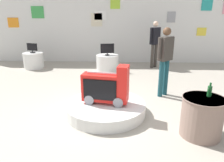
{
  "coord_description": "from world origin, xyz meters",
  "views": [
    {
      "loc": [
        0.43,
        -4.06,
        2.1
      ],
      "look_at": [
        0.23,
        0.38,
        0.66
      ],
      "focal_mm": 34.12,
      "sensor_mm": 36.0,
      "label": 1
    }
  ],
  "objects_px": {
    "display_pedestal_center_rear": "(34,60)",
    "bottle_on_side_table": "(210,91)",
    "display_pedestal_left_rear": "(107,63)",
    "side_table_round": "(202,116)",
    "novelty_firetruck_tv": "(106,88)",
    "tv_on_center_rear": "(32,48)",
    "main_display_pedestal": "(105,108)",
    "shopper_browsing_near_truck": "(155,41)",
    "shopper_browsing_rear": "(165,57)",
    "tv_on_left_rear": "(107,49)"
  },
  "relations": [
    {
      "from": "main_display_pedestal",
      "to": "shopper_browsing_rear",
      "type": "xyz_separation_m",
      "value": [
        1.42,
        1.12,
        0.91
      ]
    },
    {
      "from": "shopper_browsing_rear",
      "to": "display_pedestal_left_rear",
      "type": "bearing_deg",
      "value": 124.22
    },
    {
      "from": "main_display_pedestal",
      "to": "display_pedestal_center_rear",
      "type": "xyz_separation_m",
      "value": [
        -3.1,
        3.84,
        0.18
      ]
    },
    {
      "from": "novelty_firetruck_tv",
      "to": "tv_on_center_rear",
      "type": "height_order",
      "value": "novelty_firetruck_tv"
    },
    {
      "from": "display_pedestal_center_rear",
      "to": "side_table_round",
      "type": "distance_m",
      "value": 6.69
    },
    {
      "from": "side_table_round",
      "to": "shopper_browsing_rear",
      "type": "distance_m",
      "value": 2.04
    },
    {
      "from": "main_display_pedestal",
      "to": "display_pedestal_left_rear",
      "type": "relative_size",
      "value": 2.11
    },
    {
      "from": "display_pedestal_left_rear",
      "to": "shopper_browsing_near_truck",
      "type": "xyz_separation_m",
      "value": [
        1.79,
        0.66,
        0.75
      ]
    },
    {
      "from": "shopper_browsing_rear",
      "to": "main_display_pedestal",
      "type": "bearing_deg",
      "value": -141.7
    },
    {
      "from": "shopper_browsing_near_truck",
      "to": "shopper_browsing_rear",
      "type": "bearing_deg",
      "value": -93.59
    },
    {
      "from": "main_display_pedestal",
      "to": "tv_on_left_rear",
      "type": "height_order",
      "value": "tv_on_left_rear"
    },
    {
      "from": "tv_on_left_rear",
      "to": "side_table_round",
      "type": "bearing_deg",
      "value": -65.67
    },
    {
      "from": "novelty_firetruck_tv",
      "to": "display_pedestal_left_rear",
      "type": "height_order",
      "value": "novelty_firetruck_tv"
    },
    {
      "from": "tv_on_center_rear",
      "to": "bottle_on_side_table",
      "type": "distance_m",
      "value": 6.7
    },
    {
      "from": "shopper_browsing_near_truck",
      "to": "shopper_browsing_rear",
      "type": "xyz_separation_m",
      "value": [
        -0.19,
        -3.02,
        -0.01
      ]
    },
    {
      "from": "display_pedestal_left_rear",
      "to": "shopper_browsing_near_truck",
      "type": "bearing_deg",
      "value": 20.15
    },
    {
      "from": "display_pedestal_center_rear",
      "to": "shopper_browsing_near_truck",
      "type": "height_order",
      "value": "shopper_browsing_near_truck"
    },
    {
      "from": "shopper_browsing_near_truck",
      "to": "tv_on_center_rear",
      "type": "bearing_deg",
      "value": -176.25
    },
    {
      "from": "side_table_round",
      "to": "novelty_firetruck_tv",
      "type": "bearing_deg",
      "value": 156.02
    },
    {
      "from": "main_display_pedestal",
      "to": "shopper_browsing_near_truck",
      "type": "xyz_separation_m",
      "value": [
        1.61,
        4.14,
        0.92
      ]
    },
    {
      "from": "bottle_on_side_table",
      "to": "shopper_browsing_near_truck",
      "type": "bearing_deg",
      "value": 92.8
    },
    {
      "from": "shopper_browsing_near_truck",
      "to": "main_display_pedestal",
      "type": "bearing_deg",
      "value": -111.29
    },
    {
      "from": "main_display_pedestal",
      "to": "side_table_round",
      "type": "bearing_deg",
      "value": -24.05
    },
    {
      "from": "tv_on_center_rear",
      "to": "shopper_browsing_rear",
      "type": "relative_size",
      "value": 0.25
    },
    {
      "from": "display_pedestal_left_rear",
      "to": "shopper_browsing_rear",
      "type": "bearing_deg",
      "value": -55.78
    },
    {
      "from": "tv_on_center_rear",
      "to": "side_table_round",
      "type": "relative_size",
      "value": 0.6
    },
    {
      "from": "tv_on_left_rear",
      "to": "side_table_round",
      "type": "height_order",
      "value": "tv_on_left_rear"
    },
    {
      "from": "display_pedestal_left_rear",
      "to": "bottle_on_side_table",
      "type": "xyz_separation_m",
      "value": [
        2.03,
        -4.18,
        0.51
      ]
    },
    {
      "from": "display_pedestal_center_rear",
      "to": "bottle_on_side_table",
      "type": "xyz_separation_m",
      "value": [
        4.95,
        -4.53,
        0.51
      ]
    },
    {
      "from": "display_pedestal_left_rear",
      "to": "side_table_round",
      "type": "relative_size",
      "value": 1.11
    },
    {
      "from": "novelty_firetruck_tv",
      "to": "side_table_round",
      "type": "relative_size",
      "value": 1.37
    },
    {
      "from": "novelty_firetruck_tv",
      "to": "tv_on_left_rear",
      "type": "relative_size",
      "value": 2.04
    },
    {
      "from": "side_table_round",
      "to": "shopper_browsing_near_truck",
      "type": "bearing_deg",
      "value": 91.52
    },
    {
      "from": "main_display_pedestal",
      "to": "shopper_browsing_near_truck",
      "type": "distance_m",
      "value": 4.54
    },
    {
      "from": "side_table_round",
      "to": "shopper_browsing_near_truck",
      "type": "xyz_separation_m",
      "value": [
        -0.13,
        4.92,
        0.68
      ]
    },
    {
      "from": "novelty_firetruck_tv",
      "to": "bottle_on_side_table",
      "type": "bearing_deg",
      "value": -20.43
    },
    {
      "from": "display_pedestal_left_rear",
      "to": "main_display_pedestal",
      "type": "bearing_deg",
      "value": -87.05
    },
    {
      "from": "main_display_pedestal",
      "to": "bottle_on_side_table",
      "type": "bearing_deg",
      "value": -20.53
    },
    {
      "from": "tv_on_left_rear",
      "to": "shopper_browsing_rear",
      "type": "distance_m",
      "value": 2.86
    },
    {
      "from": "display_pedestal_center_rear",
      "to": "main_display_pedestal",
      "type": "bearing_deg",
      "value": -51.07
    },
    {
      "from": "display_pedestal_left_rear",
      "to": "tv_on_left_rear",
      "type": "height_order",
      "value": "tv_on_left_rear"
    },
    {
      "from": "novelty_firetruck_tv",
      "to": "display_pedestal_center_rear",
      "type": "relative_size",
      "value": 1.32
    },
    {
      "from": "novelty_firetruck_tv",
      "to": "bottle_on_side_table",
      "type": "distance_m",
      "value": 1.97
    },
    {
      "from": "main_display_pedestal",
      "to": "shopper_browsing_near_truck",
      "type": "bearing_deg",
      "value": 68.71
    },
    {
      "from": "bottle_on_side_table",
      "to": "shopper_browsing_rear",
      "type": "xyz_separation_m",
      "value": [
        -0.43,
        1.82,
        0.22
      ]
    },
    {
      "from": "display_pedestal_left_rear",
      "to": "display_pedestal_center_rear",
      "type": "bearing_deg",
      "value": 173.1
    },
    {
      "from": "side_table_round",
      "to": "shopper_browsing_near_truck",
      "type": "distance_m",
      "value": 4.97
    },
    {
      "from": "tv_on_left_rear",
      "to": "novelty_firetruck_tv",
      "type": "bearing_deg",
      "value": -86.75
    },
    {
      "from": "bottle_on_side_table",
      "to": "shopper_browsing_near_truck",
      "type": "distance_m",
      "value": 4.84
    },
    {
      "from": "display_pedestal_left_rear",
      "to": "side_table_round",
      "type": "distance_m",
      "value": 4.68
    }
  ]
}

